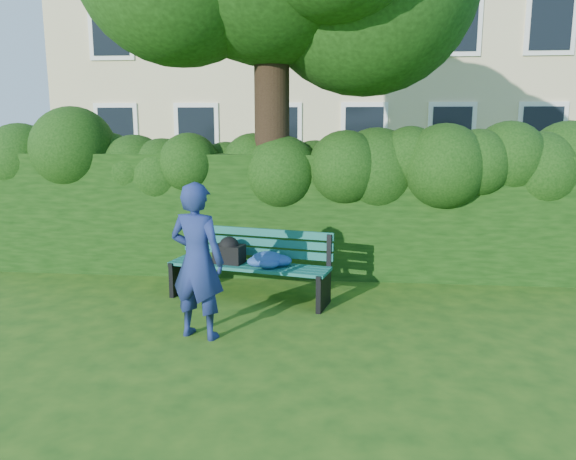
# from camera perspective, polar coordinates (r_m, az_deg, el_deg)

# --- Properties ---
(ground) EXTENTS (80.00, 80.00, 0.00)m
(ground) POSITION_cam_1_polar(r_m,az_deg,el_deg) (6.56, -0.53, -9.17)
(ground) COLOR #1F4812
(ground) RESTS_ON ground
(apartment_building) EXTENTS (16.00, 8.08, 12.00)m
(apartment_building) POSITION_cam_1_polar(r_m,az_deg,el_deg) (20.47, 4.03, 21.41)
(apartment_building) COLOR #CCB989
(apartment_building) RESTS_ON ground
(hedge) EXTENTS (10.00, 1.00, 1.80)m
(hedge) POSITION_cam_1_polar(r_m,az_deg,el_deg) (8.46, 1.08, 1.70)
(hedge) COLOR black
(hedge) RESTS_ON ground
(park_bench) EXTENTS (2.15, 1.00, 0.89)m
(park_bench) POSITION_cam_1_polar(r_m,az_deg,el_deg) (7.19, -3.73, -3.21)
(park_bench) COLOR #105152
(park_bench) RESTS_ON ground
(man_reading) EXTENTS (0.69, 0.55, 1.66)m
(man_reading) POSITION_cam_1_polar(r_m,az_deg,el_deg) (5.92, -9.20, -3.13)
(man_reading) COLOR navy
(man_reading) RESTS_ON ground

